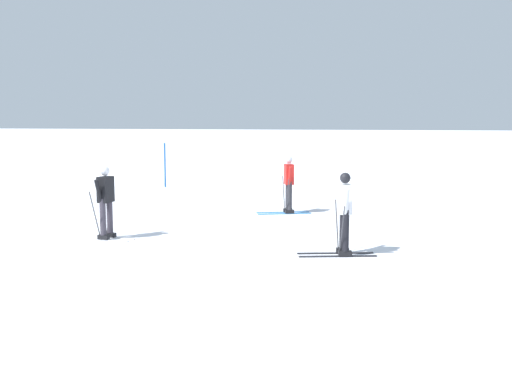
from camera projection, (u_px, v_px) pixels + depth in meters
name	position (u px, v px, depth m)	size (l,w,h in m)	color
ground_plane	(203.00, 256.00, 11.95)	(120.00, 120.00, 0.00)	white
far_snow_ridge	(322.00, 152.00, 30.31)	(80.00, 6.06, 2.21)	white
skier_white	(344.00, 211.00, 11.89)	(1.64, 0.97, 1.71)	black
skier_black	(105.00, 200.00, 13.53)	(1.63, 1.00, 1.71)	silver
skier_red	(289.00, 183.00, 17.29)	(1.62, 0.95, 1.71)	#237AC6
trail_marker_pole	(165.00, 165.00, 24.05)	(0.07, 0.07, 1.83)	#1E56AD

